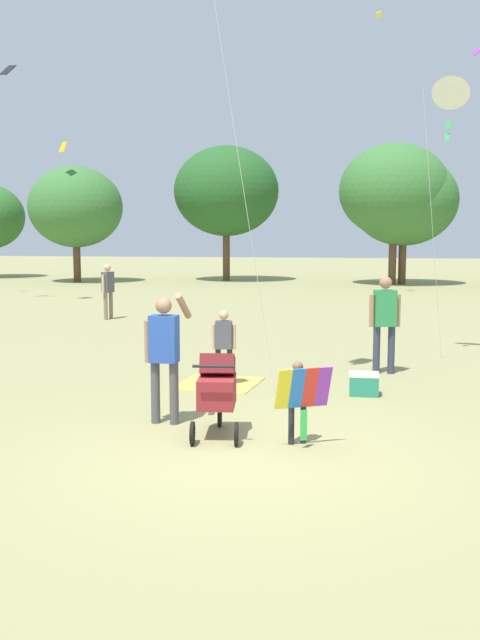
{
  "coord_description": "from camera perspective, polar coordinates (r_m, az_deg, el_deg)",
  "views": [
    {
      "loc": [
        1.15,
        -7.64,
        2.51
      ],
      "look_at": [
        -0.31,
        1.85,
        1.3
      ],
      "focal_mm": 39.8,
      "sensor_mm": 36.0,
      "label": 1
    }
  ],
  "objects": [
    {
      "name": "treeline_distant",
      "position": [
        34.72,
        4.71,
        9.5
      ],
      "size": [
        33.82,
        6.49,
        6.73
      ],
      "color": "brown",
      "rests_on": "ground"
    },
    {
      "name": "ground_plane",
      "position": [
        8.12,
        0.21,
        -10.81
      ],
      "size": [
        120.0,
        120.0,
        0.0
      ],
      "primitive_type": "plane",
      "color": "#938E5B"
    },
    {
      "name": "stroller",
      "position": [
        8.72,
        -1.86,
        -5.42
      ],
      "size": [
        0.59,
        1.1,
        1.03
      ],
      "color": "black",
      "rests_on": "ground"
    },
    {
      "name": "person_couple_left",
      "position": [
        12.67,
        11.56,
        0.27
      ],
      "size": [
        0.54,
        0.31,
        1.73
      ],
      "color": "#33384C",
      "rests_on": "ground"
    },
    {
      "name": "child_with_butterfly_kite",
      "position": [
        8.37,
        4.76,
        -5.96
      ],
      "size": [
        0.67,
        0.49,
        0.99
      ],
      "color": "#232328",
      "rests_on": "ground"
    },
    {
      "name": "cooler_box",
      "position": [
        11.08,
        9.93,
        -5.09
      ],
      "size": [
        0.45,
        0.33,
        0.35
      ],
      "color": "#288466",
      "rests_on": "ground"
    },
    {
      "name": "kite_green_novelty",
      "position": [
        14.68,
        16.57,
        16.94
      ],
      "size": [
        1.06,
        1.81,
        5.41
      ],
      "color": "white",
      "rests_on": "ground"
    },
    {
      "name": "picnic_blanket",
      "position": [
        11.74,
        -1.74,
        -5.13
      ],
      "size": [
        1.42,
        1.47,
        0.02
      ],
      "primitive_type": "cube",
      "rotation": [
        0.0,
        0.0,
        -0.13
      ],
      "color": "gold",
      "rests_on": "ground"
    },
    {
      "name": "person_kid_running",
      "position": [
        20.54,
        -10.57,
        2.64
      ],
      "size": [
        0.31,
        0.48,
        1.58
      ],
      "color": "#7F705B",
      "rests_on": "ground"
    },
    {
      "name": "person_red_shirt",
      "position": [
        11.5,
        -1.31,
        -1.72
      ],
      "size": [
        0.4,
        0.19,
        1.24
      ],
      "color": "#232328",
      "rests_on": "ground"
    },
    {
      "name": "person_adult_flyer",
      "position": [
        9.24,
        -6.11,
        -2.25
      ],
      "size": [
        0.56,
        0.5,
        1.74
      ],
      "color": "#4C4C51",
      "rests_on": "ground"
    },
    {
      "name": "distant_kites_cluster",
      "position": [
        28.66,
        -7.32,
        21.16
      ],
      "size": [
        22.42,
        14.56,
        10.33
      ],
      "color": "#F4A319"
    }
  ]
}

